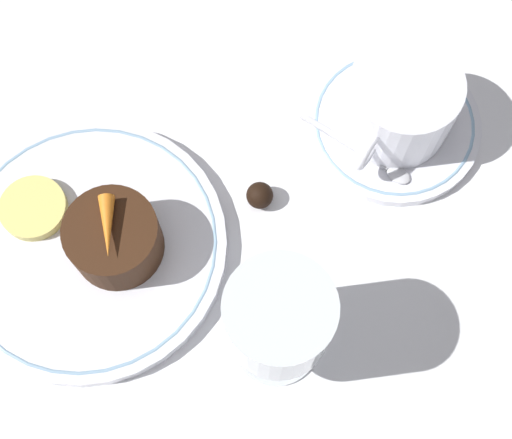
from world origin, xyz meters
TOP-DOWN VIEW (x-y plane):
  - ground_plane at (0.00, 0.00)m, footprint 3.00×3.00m
  - dinner_plate at (0.01, -0.06)m, footprint 0.23×0.23m
  - saucer at (-0.24, 0.10)m, footprint 0.16×0.16m
  - coffee_cup at (-0.24, 0.10)m, footprint 0.12×0.10m
  - spoon at (-0.19, 0.10)m, footprint 0.02×0.11m
  - wine_glass at (-0.01, 0.12)m, footprint 0.08×0.08m
  - dessert_cake at (-0.01, -0.03)m, footprint 0.08×0.08m
  - carrot_garnish at (-0.01, -0.03)m, footprint 0.05×0.04m
  - pineapple_slice at (0.01, -0.11)m, footprint 0.06×0.06m
  - chocolate_truffle at (-0.11, 0.04)m, footprint 0.02×0.02m

SIDE VIEW (x-z plane):
  - ground_plane at x=0.00m, z-range 0.00..0.00m
  - saucer at x=-0.24m, z-range 0.00..0.01m
  - dinner_plate at x=0.01m, z-range 0.00..0.02m
  - chocolate_truffle at x=-0.11m, z-range 0.00..0.02m
  - spoon at x=-0.19m, z-range 0.01..0.01m
  - pineapple_slice at x=0.01m, z-range 0.01..0.02m
  - dessert_cake at x=-0.01m, z-range 0.01..0.06m
  - coffee_cup at x=-0.24m, z-range 0.01..0.08m
  - carrot_garnish at x=-0.01m, z-range 0.06..0.07m
  - wine_glass at x=-0.01m, z-range 0.02..0.15m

